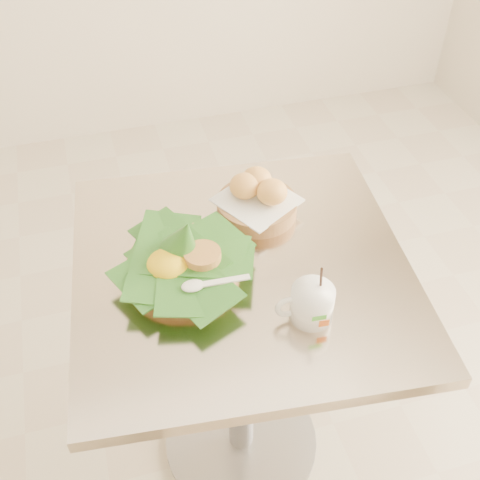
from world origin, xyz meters
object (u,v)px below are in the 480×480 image
object	(u,v)px
bread_basket	(257,198)
coffee_mug	(311,303)
cafe_table	(241,330)
rice_basket	(183,260)

from	to	relation	value
bread_basket	coffee_mug	world-z (taller)	coffee_mug
cafe_table	bread_basket	xyz separation A→B (m)	(0.08, 0.16, 0.26)
coffee_mug	rice_basket	bearing A→B (deg)	139.12
cafe_table	bread_basket	distance (m)	0.31
rice_basket	coffee_mug	bearing A→B (deg)	-40.88
bread_basket	coffee_mug	xyz separation A→B (m)	(0.00, -0.33, 0.00)
cafe_table	coffee_mug	size ratio (longest dim) A/B	5.35
cafe_table	rice_basket	distance (m)	0.29
rice_basket	cafe_table	bearing A→B (deg)	-4.83
rice_basket	bread_basket	size ratio (longest dim) A/B	1.34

